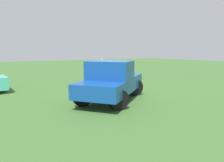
{
  "coord_description": "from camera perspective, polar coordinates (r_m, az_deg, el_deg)",
  "views": [
    {
      "loc": [
        5.32,
        8.47,
        2.26
      ],
      "look_at": [
        0.41,
        0.66,
        0.9
      ],
      "focal_mm": 32.71,
      "sensor_mm": 36.0,
      "label": 1
    }
  ],
  "objects": [
    {
      "name": "ground_plane",
      "position": [
        10.25,
        -0.02,
        -4.34
      ],
      "size": [
        80.0,
        80.0,
        0.0
      ],
      "primitive_type": "plane",
      "color": "#3D662D"
    },
    {
      "name": "pickup_truck",
      "position": [
        9.21,
        -0.24,
        0.18
      ],
      "size": [
        4.63,
        4.21,
        1.82
      ],
      "rotation": [
        0.0,
        0.0,
        3.81
      ],
      "color": "black",
      "rests_on": "ground_plane"
    },
    {
      "name": "person_bystander",
      "position": [
        14.62,
        -2.76,
        3.31
      ],
      "size": [
        0.42,
        0.42,
        1.71
      ],
      "rotation": [
        0.0,
        0.0,
        1.96
      ],
      "color": "navy",
      "rests_on": "ground_plane"
    }
  ]
}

